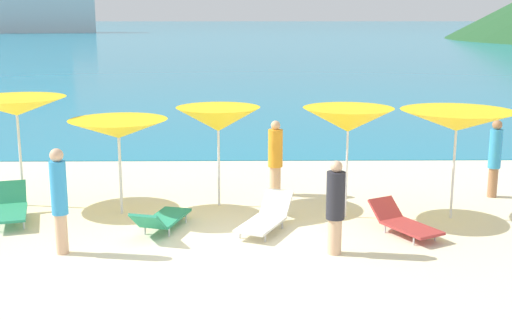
{
  "coord_description": "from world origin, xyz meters",
  "views": [
    {
      "loc": [
        0.47,
        -11.29,
        4.1
      ],
      "look_at": [
        0.64,
        1.91,
        1.2
      ],
      "focal_mm": 46.34,
      "sensor_mm": 36.0,
      "label": 1
    }
  ],
  "objects_px": {
    "umbrella_0": "(16,107)",
    "lounge_chair_1": "(404,222)",
    "umbrella_2": "(218,119)",
    "lounge_chair_2": "(161,219)",
    "umbrella_1": "(118,129)",
    "beachgoer_2": "(275,156)",
    "beachgoer_3": "(335,205)",
    "beachgoer_0": "(59,197)",
    "lounge_chair_3": "(266,218)",
    "beachgoer_1": "(495,156)",
    "lounge_chair_0": "(11,207)",
    "umbrella_4": "(457,121)",
    "umbrella_3": "(348,120)"
  },
  "relations": [
    {
      "from": "umbrella_0",
      "to": "umbrella_1",
      "type": "bearing_deg",
      "value": -15.54
    },
    {
      "from": "beachgoer_1",
      "to": "lounge_chair_1",
      "type": "bearing_deg",
      "value": -130.07
    },
    {
      "from": "umbrella_0",
      "to": "umbrella_1",
      "type": "distance_m",
      "value": 2.39
    },
    {
      "from": "umbrella_0",
      "to": "lounge_chair_2",
      "type": "height_order",
      "value": "umbrella_0"
    },
    {
      "from": "umbrella_1",
      "to": "lounge_chair_2",
      "type": "xyz_separation_m",
      "value": [
        0.99,
        -1.23,
        -1.55
      ]
    },
    {
      "from": "umbrella_0",
      "to": "beachgoer_0",
      "type": "bearing_deg",
      "value": -60.99
    },
    {
      "from": "beachgoer_1",
      "to": "lounge_chair_2",
      "type": "bearing_deg",
      "value": -156.17
    },
    {
      "from": "lounge_chair_3",
      "to": "beachgoer_1",
      "type": "height_order",
      "value": "beachgoer_1"
    },
    {
      "from": "umbrella_0",
      "to": "lounge_chair_3",
      "type": "distance_m",
      "value": 5.9
    },
    {
      "from": "umbrella_4",
      "to": "beachgoer_0",
      "type": "height_order",
      "value": "umbrella_4"
    },
    {
      "from": "umbrella_4",
      "to": "beachgoer_2",
      "type": "relative_size",
      "value": 1.32
    },
    {
      "from": "beachgoer_2",
      "to": "umbrella_1",
      "type": "bearing_deg",
      "value": -97.09
    },
    {
      "from": "lounge_chair_0",
      "to": "beachgoer_1",
      "type": "xyz_separation_m",
      "value": [
        10.45,
        1.69,
        0.68
      ]
    },
    {
      "from": "umbrella_1",
      "to": "lounge_chair_3",
      "type": "relative_size",
      "value": 1.28
    },
    {
      "from": "beachgoer_3",
      "to": "umbrella_4",
      "type": "bearing_deg",
      "value": -69.91
    },
    {
      "from": "beachgoer_1",
      "to": "umbrella_4",
      "type": "bearing_deg",
      "value": -126.56
    },
    {
      "from": "umbrella_1",
      "to": "lounge_chair_2",
      "type": "bearing_deg",
      "value": -51.16
    },
    {
      "from": "umbrella_0",
      "to": "lounge_chair_1",
      "type": "relative_size",
      "value": 1.45
    },
    {
      "from": "umbrella_0",
      "to": "umbrella_4",
      "type": "relative_size",
      "value": 1.04
    },
    {
      "from": "umbrella_3",
      "to": "lounge_chair_1",
      "type": "xyz_separation_m",
      "value": [
        0.95,
        -1.11,
        -1.8
      ]
    },
    {
      "from": "umbrella_4",
      "to": "umbrella_2",
      "type": "bearing_deg",
      "value": 168.35
    },
    {
      "from": "umbrella_3",
      "to": "beachgoer_0",
      "type": "distance_m",
      "value": 5.77
    },
    {
      "from": "lounge_chair_0",
      "to": "beachgoer_2",
      "type": "xyz_separation_m",
      "value": [
        5.46,
        1.96,
        0.63
      ]
    },
    {
      "from": "beachgoer_0",
      "to": "lounge_chair_3",
      "type": "bearing_deg",
      "value": 7.72
    },
    {
      "from": "beachgoer_2",
      "to": "beachgoer_3",
      "type": "xyz_separation_m",
      "value": [
        0.88,
        -3.93,
        -0.04
      ]
    },
    {
      "from": "lounge_chair_0",
      "to": "beachgoer_1",
      "type": "relative_size",
      "value": 0.96
    },
    {
      "from": "lounge_chair_2",
      "to": "beachgoer_3",
      "type": "relative_size",
      "value": 1.1
    },
    {
      "from": "lounge_chair_1",
      "to": "beachgoer_0",
      "type": "xyz_separation_m",
      "value": [
        -6.24,
        -0.98,
        0.79
      ]
    },
    {
      "from": "lounge_chair_2",
      "to": "lounge_chair_3",
      "type": "height_order",
      "value": "lounge_chair_3"
    },
    {
      "from": "lounge_chair_0",
      "to": "beachgoer_1",
      "type": "distance_m",
      "value": 10.61
    },
    {
      "from": "lounge_chair_1",
      "to": "beachgoer_0",
      "type": "height_order",
      "value": "beachgoer_0"
    },
    {
      "from": "umbrella_0",
      "to": "umbrella_1",
      "type": "height_order",
      "value": "umbrella_0"
    },
    {
      "from": "umbrella_1",
      "to": "lounge_chair_1",
      "type": "height_order",
      "value": "umbrella_1"
    },
    {
      "from": "umbrella_2",
      "to": "lounge_chair_2",
      "type": "relative_size",
      "value": 1.18
    },
    {
      "from": "umbrella_0",
      "to": "beachgoer_3",
      "type": "relative_size",
      "value": 1.43
    },
    {
      "from": "umbrella_1",
      "to": "beachgoer_2",
      "type": "relative_size",
      "value": 1.26
    },
    {
      "from": "lounge_chair_1",
      "to": "beachgoer_1",
      "type": "bearing_deg",
      "value": 16.02
    },
    {
      "from": "umbrella_2",
      "to": "beachgoer_0",
      "type": "relative_size",
      "value": 1.16
    },
    {
      "from": "umbrella_2",
      "to": "lounge_chair_1",
      "type": "xyz_separation_m",
      "value": [
        3.61,
        -2.01,
        -1.68
      ]
    },
    {
      "from": "lounge_chair_2",
      "to": "umbrella_0",
      "type": "bearing_deg",
      "value": -14.06
    },
    {
      "from": "umbrella_4",
      "to": "lounge_chair_1",
      "type": "distance_m",
      "value": 2.4
    },
    {
      "from": "umbrella_0",
      "to": "lounge_chair_0",
      "type": "height_order",
      "value": "umbrella_0"
    },
    {
      "from": "umbrella_1",
      "to": "umbrella_3",
      "type": "relative_size",
      "value": 0.97
    },
    {
      "from": "lounge_chair_3",
      "to": "beachgoer_1",
      "type": "bearing_deg",
      "value": 48.39
    },
    {
      "from": "umbrella_1",
      "to": "beachgoer_1",
      "type": "height_order",
      "value": "umbrella_1"
    },
    {
      "from": "beachgoer_2",
      "to": "beachgoer_3",
      "type": "relative_size",
      "value": 1.04
    },
    {
      "from": "umbrella_4",
      "to": "lounge_chair_0",
      "type": "distance_m",
      "value": 9.18
    },
    {
      "from": "lounge_chair_3",
      "to": "beachgoer_3",
      "type": "relative_size",
      "value": 1.03
    },
    {
      "from": "umbrella_2",
      "to": "lounge_chair_3",
      "type": "relative_size",
      "value": 1.26
    },
    {
      "from": "lounge_chair_2",
      "to": "umbrella_4",
      "type": "bearing_deg",
      "value": -156.35
    }
  ]
}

